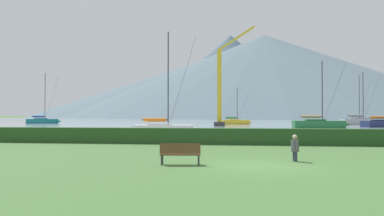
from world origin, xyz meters
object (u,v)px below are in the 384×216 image
at_px(sailboat_slip_3, 235,122).
at_px(sailboat_slip_8, 43,121).
at_px(sailboat_slip_7, 164,128).
at_px(sailboat_slip_1, 383,123).
at_px(dock_crane, 221,91).
at_px(person_seated_viewer, 295,147).
at_px(park_bench_near_path, 180,153).
at_px(sailboat_slip_4, 319,124).
at_px(sailboat_slip_0, 358,120).
at_px(sailboat_slip_6, 361,121).

distance_m(sailboat_slip_3, sailboat_slip_8, 47.30).
xyz_separation_m(sailboat_slip_7, sailboat_slip_8, (-39.75, 44.07, 0.05)).
height_order(sailboat_slip_1, dock_crane, dock_crane).
bearing_deg(person_seated_viewer, sailboat_slip_3, 78.83).
distance_m(sailboat_slip_3, park_bench_near_path, 65.45).
bearing_deg(sailboat_slip_4, sailboat_slip_1, 27.33).
bearing_deg(sailboat_slip_0, dock_crane, -152.36).
xyz_separation_m(sailboat_slip_0, person_seated_viewer, (-28.92, -83.26, -0.06)).
bearing_deg(person_seated_viewer, sailboat_slip_4, 62.34).
bearing_deg(person_seated_viewer, sailboat_slip_0, 56.71).
bearing_deg(sailboat_slip_1, sailboat_slip_4, -167.96).
bearing_deg(sailboat_slip_1, park_bench_near_path, -136.85).
height_order(sailboat_slip_1, sailboat_slip_8, sailboat_slip_8).
bearing_deg(sailboat_slip_6, person_seated_viewer, -121.50).
relative_size(sailboat_slip_1, sailboat_slip_8, 0.97).
distance_m(sailboat_slip_1, person_seated_viewer, 53.91).
relative_size(sailboat_slip_1, dock_crane, 0.64).
relative_size(sailboat_slip_3, sailboat_slip_4, 0.76).
height_order(sailboat_slip_4, dock_crane, dock_crane).
bearing_deg(dock_crane, sailboat_slip_1, -4.53).
bearing_deg(dock_crane, sailboat_slip_4, -30.72).
bearing_deg(sailboat_slip_3, sailboat_slip_0, 15.82).
distance_m(sailboat_slip_1, dock_crane, 29.01).
relative_size(sailboat_slip_0, sailboat_slip_7, 1.12).
bearing_deg(sailboat_slip_0, sailboat_slip_4, -129.35).
bearing_deg(sailboat_slip_7, sailboat_slip_0, 54.75).
distance_m(sailboat_slip_3, sailboat_slip_7, 42.46).
xyz_separation_m(sailboat_slip_4, person_seated_viewer, (-10.05, -41.79, -0.06)).
xyz_separation_m(sailboat_slip_1, dock_crane, (-28.30, 2.24, 5.94)).
bearing_deg(sailboat_slip_3, sailboat_slip_6, -16.89).
xyz_separation_m(sailboat_slip_8, dock_crane, (44.59, -14.57, 5.93)).
height_order(sailboat_slip_8, person_seated_viewer, sailboat_slip_8).
relative_size(sailboat_slip_4, sailboat_slip_8, 0.86).
xyz_separation_m(sailboat_slip_3, sailboat_slip_8, (-47.25, 2.28, 0.12)).
relative_size(sailboat_slip_1, sailboat_slip_3, 1.48).
distance_m(sailboat_slip_3, sailboat_slip_4, 25.55).
bearing_deg(sailboat_slip_8, sailboat_slip_6, -13.36).
bearing_deg(sailboat_slip_4, sailboat_slip_8, 155.13).
distance_m(sailboat_slip_0, person_seated_viewer, 88.14).
relative_size(person_seated_viewer, dock_crane, 0.07).
xyz_separation_m(sailboat_slip_4, sailboat_slip_8, (-60.58, 24.07, -0.04)).
xyz_separation_m(sailboat_slip_0, sailboat_slip_8, (-79.45, -17.40, -0.04)).
xyz_separation_m(sailboat_slip_3, person_seated_viewer, (3.29, -63.58, 0.10)).
relative_size(sailboat_slip_4, dock_crane, 0.56).
relative_size(sailboat_slip_7, person_seated_viewer, 9.12).
relative_size(sailboat_slip_3, sailboat_slip_6, 0.73).
xyz_separation_m(sailboat_slip_3, dock_crane, (-2.65, -12.29, 6.05)).
distance_m(sailboat_slip_6, person_seated_viewer, 67.12).
bearing_deg(park_bench_near_path, sailboat_slip_4, 64.03).
bearing_deg(dock_crane, sailboat_slip_8, 161.91).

